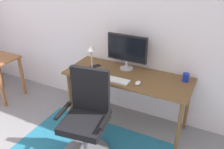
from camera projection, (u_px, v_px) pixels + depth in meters
The scene contains 9 objects.
wall_back at pixel (118, 24), 3.22m from camera, with size 6.00×0.10×2.60m, color silver.
desk at pixel (128, 80), 3.05m from camera, with size 1.64×0.63×0.76m.
monitor at pixel (127, 49), 3.07m from camera, with size 0.55×0.18×0.47m.
keyboard at pixel (113, 79), 2.90m from camera, with size 0.43×0.13×0.02m, color white.
computer_mouse at pixel (138, 83), 2.80m from camera, with size 0.06×0.10×0.03m, color white.
coffee_cup at pixel (186, 77), 2.85m from camera, with size 0.08×0.08×0.11m, color #152896.
cell_phone at pixel (96, 66), 3.26m from camera, with size 0.07×0.14×0.01m, color black.
desk_lamp at pixel (91, 54), 2.91m from camera, with size 0.11×0.11×0.39m.
office_chair at pixel (87, 124), 2.66m from camera, with size 0.59×0.56×1.07m.
Camera 1 is at (1.37, -0.67, 2.14)m, focal length 37.62 mm.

